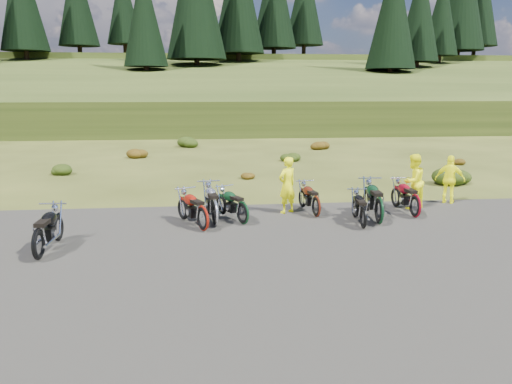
{
  "coord_description": "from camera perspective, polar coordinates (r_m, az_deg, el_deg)",
  "views": [
    {
      "loc": [
        -2.26,
        -12.92,
        4.02
      ],
      "look_at": [
        -0.76,
        1.45,
        1.01
      ],
      "focal_mm": 35.0,
      "sensor_mm": 36.0,
      "label": 1
    }
  ],
  "objects": [
    {
      "name": "gravel_pad",
      "position": [
        11.86,
        5.44,
        -8.12
      ],
      "size": [
        20.0,
        12.0,
        0.04
      ],
      "primitive_type": "cube",
      "color": "black",
      "rests_on": "ground"
    },
    {
      "name": "conifer_20",
      "position": [
        89.88,
        -14.96,
        20.13
      ],
      "size": [
        5.72,
        5.72,
        15.0
      ],
      "color": "black",
      "rests_on": "ground"
    },
    {
      "name": "shrub_7",
      "position": [
        22.91,
        21.59,
        2.0
      ],
      "size": [
        1.56,
        1.56,
        0.92
      ],
      "primitive_type": "ellipsoid",
      "color": "black",
      "rests_on": "ground"
    },
    {
      "name": "conifer_28",
      "position": [
        82.6,
        20.49,
        18.54
      ],
      "size": [
        5.28,
        5.28,
        14.0
      ],
      "color": "black",
      "rests_on": "ground"
    },
    {
      "name": "hill_plateau",
      "position": [
        123.01,
        -4.96,
        9.86
      ],
      "size": [
        300.0,
        90.0,
        9.17
      ],
      "primitive_type": "cube",
      "color": "#2A3812",
      "rests_on": "ground"
    },
    {
      "name": "person_right_a",
      "position": [
        17.55,
        17.5,
        1.06
      ],
      "size": [
        1.14,
        1.09,
        1.85
      ],
      "primitive_type": "imported",
      "rotation": [
        0.0,
        0.0,
        3.74
      ],
      "color": "#F8F90D",
      "rests_on": "ground"
    },
    {
      "name": "conifer_26",
      "position": [
        66.8,
        15.39,
        19.43
      ],
      "size": [
        6.16,
        6.16,
        16.0
      ],
      "color": "black",
      "rests_on": "ground"
    },
    {
      "name": "shrub_4",
      "position": [
        22.52,
        -1.13,
        2.07
      ],
      "size": [
        0.77,
        0.77,
        0.45
      ],
      "primitive_type": "ellipsoid",
      "color": "#5A2D0B",
      "rests_on": "ground"
    },
    {
      "name": "conifer_21",
      "position": [
        63.86,
        -12.67,
        19.2
      ],
      "size": [
        5.28,
        5.28,
        14.0
      ],
      "color": "black",
      "rests_on": "ground"
    },
    {
      "name": "motorcycle_7",
      "position": [
        15.43,
        13.84,
        -3.69
      ],
      "size": [
        0.97,
        2.38,
        1.22
      ],
      "primitive_type": null,
      "rotation": [
        0.0,
        0.0,
        1.49
      ],
      "color": "black",
      "rests_on": "ground"
    },
    {
      "name": "motorcycle_1",
      "position": [
        14.38,
        -6.08,
        -4.54
      ],
      "size": [
        1.53,
        2.18,
        1.09
      ],
      "primitive_type": null,
      "rotation": [
        0.0,
        0.0,
        2.02
      ],
      "color": "maroon",
      "rests_on": "ground"
    },
    {
      "name": "shrub_6",
      "position": [
        33.8,
        7.22,
        5.51
      ],
      "size": [
        1.3,
        1.3,
        0.77
      ],
      "primitive_type": "ellipsoid",
      "color": "#5A2D0B",
      "rests_on": "ground"
    },
    {
      "name": "motorcycle_4",
      "position": [
        15.93,
        6.87,
        -2.94
      ],
      "size": [
        0.92,
        2.0,
        1.01
      ],
      "primitive_type": null,
      "rotation": [
        0.0,
        0.0,
        1.72
      ],
      "color": "#511A0D",
      "rests_on": "ground"
    },
    {
      "name": "shrub_8",
      "position": [
        28.92,
        21.88,
        3.39
      ],
      "size": [
        0.77,
        0.77,
        0.45
      ],
      "primitive_type": "ellipsoid",
      "color": "#5A2D0B",
      "rests_on": "ground"
    },
    {
      "name": "motorcycle_6",
      "position": [
        16.53,
        17.64,
        -2.88
      ],
      "size": [
        0.81,
        2.14,
        1.1
      ],
      "primitive_type": null,
      "rotation": [
        0.0,
        0.0,
        1.63
      ],
      "color": "maroon",
      "rests_on": "ground"
    },
    {
      "name": "motorcycle_3",
      "position": [
        14.85,
        -4.66,
        -3.98
      ],
      "size": [
        1.04,
        2.31,
        1.17
      ],
      "primitive_type": null,
      "rotation": [
        0.0,
        0.0,
        1.71
      ],
      "color": "silver",
      "rests_on": "ground"
    },
    {
      "name": "shrub_3",
      "position": [
        35.02,
        -7.66,
        5.84
      ],
      "size": [
        1.56,
        1.56,
        0.92
      ],
      "primitive_type": "ellipsoid",
      "color": "black",
      "rests_on": "ground"
    },
    {
      "name": "shrub_5",
      "position": [
        28.08,
        3.87,
        4.14
      ],
      "size": [
        1.03,
        1.03,
        0.61
      ],
      "primitive_type": "ellipsoid",
      "color": "black",
      "rests_on": "ground"
    },
    {
      "name": "motorcycle_5",
      "position": [
        14.86,
        12.12,
        -4.21
      ],
      "size": [
        0.82,
        1.95,
        1.0
      ],
      "primitive_type": null,
      "rotation": [
        0.0,
        0.0,
        1.47
      ],
      "color": "black",
      "rests_on": "ground"
    },
    {
      "name": "conifer_27",
      "position": [
        74.63,
        18.22,
        18.95
      ],
      "size": [
        5.72,
        5.72,
        15.0
      ],
      "color": "black",
      "rests_on": "ground"
    },
    {
      "name": "person_right_b",
      "position": [
        18.82,
        21.28,
        1.26
      ],
      "size": [
        1.06,
        0.89,
        1.7
      ],
      "primitive_type": "imported",
      "rotation": [
        0.0,
        0.0,
        2.57
      ],
      "color": "#F8F90D",
      "rests_on": "ground"
    },
    {
      "name": "motorcycle_0",
      "position": [
        13.04,
        -23.48,
        -7.21
      ],
      "size": [
        0.8,
        2.18,
        1.13
      ],
      "primitive_type": null,
      "rotation": [
        0.0,
        0.0,
        1.53
      ],
      "color": "black",
      "rests_on": "ground"
    },
    {
      "name": "ground",
      "position": [
        13.72,
        3.8,
        -5.3
      ],
      "size": [
        300.0,
        300.0,
        0.0
      ],
      "primitive_type": "plane",
      "color": "#353E14",
      "rests_on": "ground"
    },
    {
      "name": "person_middle",
      "position": [
        16.18,
        3.58,
        0.7
      ],
      "size": [
        0.8,
        0.73,
        1.84
      ],
      "primitive_type": "imported",
      "rotation": [
        0.0,
        0.0,
        3.71
      ],
      "color": "#F8F90D",
      "rests_on": "ground"
    },
    {
      "name": "shrub_2",
      "position": [
        30.01,
        -13.49,
        4.49
      ],
      "size": [
        1.3,
        1.3,
        0.77
      ],
      "primitive_type": "ellipsoid",
      "color": "#5A2D0B",
      "rests_on": "ground"
    },
    {
      "name": "hill_slope",
      "position": [
        63.09,
        -3.92,
        8.1
      ],
      "size": [
        300.0,
        45.97,
        9.37
      ],
      "primitive_type": null,
      "rotation": [
        0.14,
        0.0,
        0.0
      ],
      "color": "#2A3812",
      "rests_on": "ground"
    },
    {
      "name": "shrub_1",
      "position": [
        25.44,
        -21.5,
        2.55
      ],
      "size": [
        1.03,
        1.03,
        0.61
      ],
      "primitive_type": "ellipsoid",
      "color": "black",
      "rests_on": "ground"
    },
    {
      "name": "motorcycle_2",
      "position": [
        14.98,
        -1.53,
        -3.81
      ],
      "size": [
        1.47,
        2.05,
        1.03
      ],
      "primitive_type": null,
      "rotation": [
        0.0,
        0.0,
        2.04
      ],
      "color": "black",
      "rests_on": "ground"
    }
  ]
}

